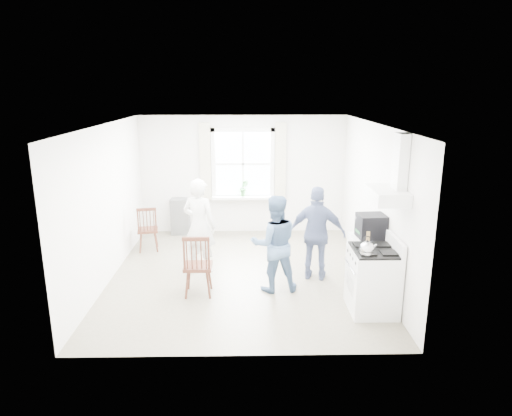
{
  "coord_description": "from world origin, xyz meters",
  "views": [
    {
      "loc": [
        0.1,
        -7.43,
        3.19
      ],
      "look_at": [
        0.24,
        0.2,
        1.15
      ],
      "focal_mm": 32.0,
      "sensor_mm": 36.0,
      "label": 1
    }
  ],
  "objects": [
    {
      "name": "potted_plant",
      "position": [
        0.01,
        2.36,
        1.03
      ],
      "size": [
        0.2,
        0.2,
        0.36
      ],
      "primitive_type": "imported",
      "rotation": [
        0.0,
        0.0,
        0.02
      ],
      "color": "#337334",
      "rests_on": "window_assembly"
    },
    {
      "name": "gas_stove",
      "position": [
        1.91,
        -1.35,
        0.48
      ],
      "size": [
        0.68,
        0.76,
        1.12
      ],
      "color": "white",
      "rests_on": "ground"
    },
    {
      "name": "stereo_stack",
      "position": [
        2.02,
        -0.68,
        1.09
      ],
      "size": [
        0.44,
        0.4,
        0.37
      ],
      "color": "black",
      "rests_on": "low_cabinet"
    },
    {
      "name": "room_shell",
      "position": [
        0.0,
        0.0,
        1.3
      ],
      "size": [
        4.62,
        5.12,
        2.64
      ],
      "color": "gray",
      "rests_on": "ground"
    },
    {
      "name": "cardboard_box",
      "position": [
        1.99,
        -0.76,
        0.98
      ],
      "size": [
        0.3,
        0.26,
        0.16
      ],
      "primitive_type": "cube",
      "rotation": [
        0.0,
        0.0,
        0.38
      ],
      "color": "tan",
      "rests_on": "low_cabinet"
    },
    {
      "name": "kettle",
      "position": [
        1.73,
        -1.57,
        1.04
      ],
      "size": [
        0.19,
        0.19,
        0.27
      ],
      "color": "silver",
      "rests_on": "gas_stove"
    },
    {
      "name": "window_assembly",
      "position": [
        0.0,
        2.45,
        1.46
      ],
      "size": [
        1.88,
        0.24,
        1.7
      ],
      "color": "white",
      "rests_on": "room_shell"
    },
    {
      "name": "person_left",
      "position": [
        -0.74,
        0.19,
        0.84
      ],
      "size": [
        0.8,
        0.8,
        1.68
      ],
      "primitive_type": "imported",
      "rotation": [
        0.0,
        0.0,
        2.76
      ],
      "color": "white",
      "rests_on": "ground"
    },
    {
      "name": "person_right",
      "position": [
        1.26,
        -0.18,
        0.81
      ],
      "size": [
        1.14,
        1.14,
        1.61
      ],
      "primitive_type": "imported",
      "rotation": [
        0.0,
        0.0,
        2.9
      ],
      "color": "navy",
      "rests_on": "ground"
    },
    {
      "name": "windsor_chair_b",
      "position": [
        -0.68,
        -0.86,
        0.62
      ],
      "size": [
        0.44,
        0.43,
        1.02
      ],
      "color": "#452116",
      "rests_on": "ground"
    },
    {
      "name": "range_hood",
      "position": [
        2.07,
        -1.35,
        1.9
      ],
      "size": [
        0.45,
        0.76,
        0.94
      ],
      "color": "white",
      "rests_on": "room_shell"
    },
    {
      "name": "windsor_chair_a",
      "position": [
        -1.88,
        1.19,
        0.56
      ],
      "size": [
        0.46,
        0.45,
        0.93
      ],
      "color": "#452116",
      "rests_on": "ground"
    },
    {
      "name": "shelf_unit",
      "position": [
        -1.4,
        2.33,
        0.4
      ],
      "size": [
        0.4,
        0.3,
        0.8
      ],
      "primitive_type": "cube",
      "color": "slate",
      "rests_on": "ground"
    },
    {
      "name": "low_cabinet",
      "position": [
        1.98,
        -0.65,
        0.45
      ],
      "size": [
        0.5,
        0.55,
        0.9
      ],
      "primitive_type": "cube",
      "color": "white",
      "rests_on": "ground"
    },
    {
      "name": "person_mid",
      "position": [
        0.52,
        -0.62,
        0.79
      ],
      "size": [
        0.86,
        0.86,
        1.57
      ],
      "primitive_type": "imported",
      "rotation": [
        0.0,
        0.0,
        3.27
      ],
      "color": "slate",
      "rests_on": "ground"
    }
  ]
}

